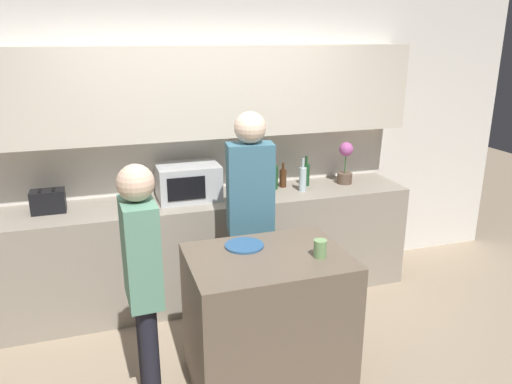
# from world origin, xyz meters

# --- Properties ---
(back_wall) EXTENTS (6.40, 0.40, 2.70)m
(back_wall) POSITION_xyz_m (0.00, 1.66, 1.54)
(back_wall) COLOR silver
(back_wall) RESTS_ON ground_plane
(back_counter) EXTENTS (3.60, 0.62, 0.94)m
(back_counter) POSITION_xyz_m (0.00, 1.39, 0.47)
(back_counter) COLOR gray
(back_counter) RESTS_ON ground_plane
(kitchen_island) EXTENTS (1.02, 0.75, 0.94)m
(kitchen_island) POSITION_xyz_m (0.10, 0.13, 0.47)
(kitchen_island) COLOR brown
(kitchen_island) RESTS_ON ground_plane
(microwave) EXTENTS (0.52, 0.39, 0.30)m
(microwave) POSITION_xyz_m (-0.16, 1.44, 1.09)
(microwave) COLOR #B7BABC
(microwave) RESTS_ON back_counter
(toaster) EXTENTS (0.26, 0.16, 0.18)m
(toaster) POSITION_xyz_m (-1.28, 1.44, 1.03)
(toaster) COLOR black
(toaster) RESTS_ON back_counter
(potted_plant) EXTENTS (0.14, 0.14, 0.40)m
(potted_plant) POSITION_xyz_m (1.32, 1.44, 1.13)
(potted_plant) COLOR brown
(potted_plant) RESTS_ON back_counter
(bottle_0) EXTENTS (0.08, 0.08, 0.26)m
(bottle_0) POSITION_xyz_m (0.25, 1.39, 1.04)
(bottle_0) COLOR #194723
(bottle_0) RESTS_ON back_counter
(bottle_1) EXTENTS (0.08, 0.08, 0.29)m
(bottle_1) POSITION_xyz_m (0.39, 1.43, 1.05)
(bottle_1) COLOR black
(bottle_1) RESTS_ON back_counter
(bottle_2) EXTENTS (0.07, 0.07, 0.22)m
(bottle_2) POSITION_xyz_m (0.49, 1.45, 1.02)
(bottle_2) COLOR silver
(bottle_2) RESTS_ON back_counter
(bottle_3) EXTENTS (0.08, 0.08, 0.30)m
(bottle_3) POSITION_xyz_m (0.62, 1.48, 1.05)
(bottle_3) COLOR #194723
(bottle_3) RESTS_ON back_counter
(bottle_4) EXTENTS (0.06, 0.06, 0.23)m
(bottle_4) POSITION_xyz_m (0.73, 1.51, 1.02)
(bottle_4) COLOR #472814
(bottle_4) RESTS_ON back_counter
(bottle_5) EXTENTS (0.07, 0.07, 0.30)m
(bottle_5) POSITION_xyz_m (0.85, 1.34, 1.05)
(bottle_5) COLOR silver
(bottle_5) RESTS_ON back_counter
(bottle_6) EXTENTS (0.07, 0.07, 0.28)m
(bottle_6) POSITION_xyz_m (0.95, 1.49, 1.04)
(bottle_6) COLOR #194723
(bottle_6) RESTS_ON back_counter
(plate_on_island) EXTENTS (0.26, 0.26, 0.01)m
(plate_on_island) POSITION_xyz_m (0.00, 0.31, 0.95)
(plate_on_island) COLOR #2D5684
(plate_on_island) RESTS_ON kitchen_island
(cup_0) EXTENTS (0.08, 0.08, 0.11)m
(cup_0) POSITION_xyz_m (0.41, 0.01, 1.00)
(cup_0) COLOR #709C5E
(cup_0) RESTS_ON kitchen_island
(person_left) EXTENTS (0.21, 0.35, 1.61)m
(person_left) POSITION_xyz_m (-0.69, 0.10, 0.95)
(person_left) COLOR black
(person_left) RESTS_ON ground_plane
(person_center) EXTENTS (0.36, 0.23, 1.76)m
(person_center) POSITION_xyz_m (0.18, 0.77, 1.06)
(person_center) COLOR black
(person_center) RESTS_ON ground_plane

